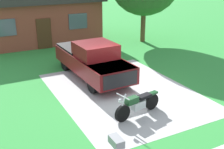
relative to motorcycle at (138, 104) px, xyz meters
name	(u,v)px	position (x,y,z in m)	size (l,w,h in m)	color
ground_plane	(123,92)	(0.61, 2.15, -0.47)	(80.00, 80.00, 0.00)	green
driveway_pad	(123,92)	(0.61, 2.15, -0.47)	(5.88, 7.79, 0.01)	#B9B9B9
motorcycle	(138,104)	(0.00, 0.00, 0.00)	(2.19, 0.79, 1.09)	black
pickup_truck	(92,59)	(0.12, 4.57, 0.48)	(2.18, 5.69, 1.90)	black
mailbox	(116,147)	(-2.37, -2.67, 0.51)	(0.26, 0.48, 1.26)	#4C3823
neighbor_house	(35,17)	(-0.60, 13.62, 1.32)	(9.60, 5.60, 3.50)	brown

